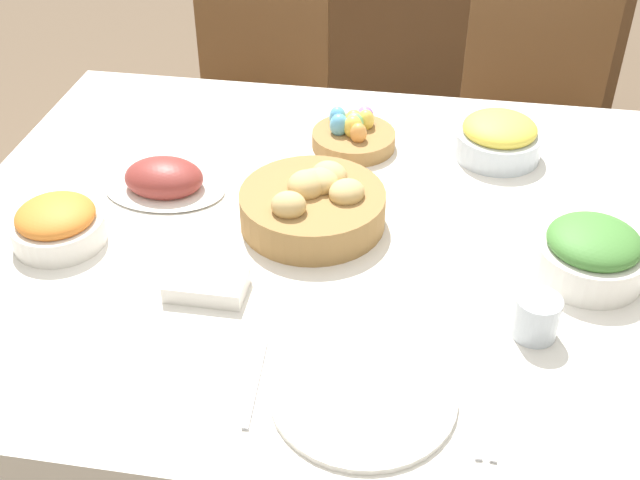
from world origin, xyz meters
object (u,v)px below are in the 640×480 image
at_px(chair_far_left, 252,111).
at_px(green_salad_bowl, 591,253).
at_px(bread_basket, 314,204).
at_px(sideboard, 465,14).
at_px(knife, 475,410).
at_px(pineapple_bowl, 498,138).
at_px(chair_far_right, 532,132).
at_px(spoon, 496,413).
at_px(drinking_cup, 536,317).
at_px(butter_dish, 207,285).
at_px(ham_platter, 164,180).
at_px(egg_basket, 353,134).
at_px(carrot_bowl, 57,224).
at_px(fork, 255,383).
at_px(dinner_plate, 363,395).

xyz_separation_m(chair_far_left, green_salad_bowl, (0.85, -0.98, 0.30)).
bearing_deg(bread_basket, chair_far_left, 111.09).
distance_m(sideboard, knife, 2.35).
bearing_deg(pineapple_bowl, knife, -92.87).
relative_size(chair_far_right, bread_basket, 3.31).
bearing_deg(pineapple_bowl, chair_far_left, 139.77).
bearing_deg(spoon, drinking_cup, 75.14).
distance_m(green_salad_bowl, butter_dish, 0.67).
height_order(sideboard, green_salad_bowl, sideboard).
bearing_deg(drinking_cup, ham_platter, 156.74).
relative_size(knife, spoon, 1.00).
relative_size(spoon, drinking_cup, 2.42).
distance_m(ham_platter, spoon, 0.82).
bearing_deg(drinking_cup, green_salad_bowl, 59.40).
distance_m(bread_basket, pineapple_bowl, 0.47).
distance_m(bread_basket, knife, 0.53).
xyz_separation_m(chair_far_left, egg_basket, (0.38, -0.60, 0.28)).
xyz_separation_m(ham_platter, carrot_bowl, (-0.14, -0.20, 0.01)).
distance_m(chair_far_right, green_salad_bowl, 1.03).
height_order(chair_far_right, chair_far_left, same).
distance_m(sideboard, ham_platter, 1.97).
bearing_deg(sideboard, green_salad_bowl, -83.74).
relative_size(bread_basket, carrot_bowl, 1.62).
relative_size(fork, drinking_cup, 2.42).
distance_m(chair_far_left, sideboard, 1.19).
height_order(bread_basket, dinner_plate, bread_basket).
relative_size(chair_far_left, drinking_cup, 12.49).
xyz_separation_m(egg_basket, fork, (-0.05, -0.73, -0.03)).
bearing_deg(butter_dish, bread_basket, 58.11).
xyz_separation_m(ham_platter, butter_dish, (0.17, -0.30, -0.01)).
distance_m(chair_far_left, egg_basket, 0.77).
bearing_deg(dinner_plate, chair_far_left, 110.43).
bearing_deg(pineapple_bowl, bread_basket, -138.14).
height_order(egg_basket, green_salad_bowl, green_salad_bowl).
bearing_deg(chair_far_left, ham_platter, -83.03).
distance_m(pineapple_bowl, carrot_bowl, 0.92).
relative_size(carrot_bowl, fork, 0.96).
xyz_separation_m(bread_basket, knife, (0.31, -0.43, -0.04)).
distance_m(ham_platter, pineapple_bowl, 0.71).
bearing_deg(drinking_cup, spoon, -108.40).
height_order(chair_far_right, butter_dish, chair_far_right).
bearing_deg(green_salad_bowl, sideboard, 96.26).
relative_size(dinner_plate, knife, 1.56).
relative_size(egg_basket, pineapple_bowl, 0.99).
relative_size(knife, drinking_cup, 2.42).
relative_size(pineapple_bowl, knife, 1.05).
height_order(chair_far_left, drinking_cup, chair_far_left).
height_order(chair_far_left, carrot_bowl, chair_far_left).
height_order(ham_platter, drinking_cup, drinking_cup).
distance_m(chair_far_right, dinner_plate, 1.40).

